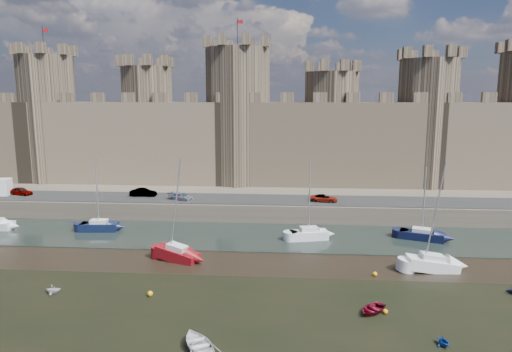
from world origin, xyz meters
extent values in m
plane|color=black|center=(0.00, 0.00, 0.00)|extent=(160.00, 160.00, 0.00)
cube|color=black|center=(0.00, 24.00, 0.04)|extent=(160.00, 12.00, 0.08)
cube|color=#4C443A|center=(0.00, 60.00, 1.25)|extent=(160.00, 60.00, 2.50)
cube|color=black|center=(0.00, 34.00, 2.55)|extent=(160.00, 7.00, 0.10)
cube|color=#42382B|center=(0.00, 48.00, 9.50)|extent=(100.00, 9.00, 14.00)
cylinder|color=#42382B|center=(-32.00, 48.00, 13.50)|extent=(10.00, 10.00, 22.00)
cylinder|color=black|center=(-32.00, 48.00, 27.00)|extent=(0.10, 0.10, 5.00)
cube|color=maroon|center=(-31.50, 48.00, 28.80)|extent=(1.00, 0.03, 0.60)
cylinder|color=#42382B|center=(-14.00, 48.00, 12.50)|extent=(9.00, 9.00, 20.00)
cylinder|color=#42382B|center=(2.00, 48.00, 14.00)|extent=(11.00, 11.00, 23.00)
cylinder|color=black|center=(2.00, 48.00, 28.00)|extent=(0.10, 0.10, 5.00)
cube|color=maroon|center=(2.50, 48.00, 29.80)|extent=(1.00, 0.03, 0.60)
cylinder|color=#42382B|center=(18.00, 48.00, 12.00)|extent=(9.00, 9.00, 19.00)
cylinder|color=#42382B|center=(34.00, 48.00, 13.00)|extent=(10.00, 10.00, 21.00)
imported|color=gray|center=(-29.93, 34.28, 3.13)|extent=(3.98, 2.39, 1.27)
imported|color=gray|center=(-10.89, 34.70, 3.15)|extent=(3.94, 1.41, 1.29)
imported|color=gray|center=(-4.62, 32.73, 3.05)|extent=(4.12, 2.70, 1.11)
imported|color=gray|center=(16.03, 33.14, 3.04)|extent=(4.16, 2.46, 1.08)
cube|color=black|center=(-13.64, 24.78, 0.60)|extent=(4.86, 2.17, 1.03)
cube|color=silver|center=(-13.64, 24.78, 1.35)|extent=(2.19, 1.43, 0.47)
cylinder|color=silver|center=(-13.64, 24.78, 5.35)|extent=(0.14, 0.14, 8.47)
cube|color=silver|center=(13.53, 23.15, 0.62)|extent=(4.91, 2.82, 1.09)
cube|color=silver|center=(13.53, 23.15, 1.41)|extent=(2.29, 1.70, 0.49)
cylinder|color=silver|center=(13.53, 23.15, 5.61)|extent=(0.14, 0.14, 8.88)
cube|color=black|center=(27.39, 24.16, 0.57)|extent=(5.51, 3.65, 0.98)
cube|color=silver|center=(27.39, 24.16, 1.28)|extent=(2.62, 2.10, 0.45)
cylinder|color=silver|center=(27.39, 24.16, 5.07)|extent=(0.14, 0.14, 8.02)
cube|color=maroon|center=(-0.83, 14.88, 0.60)|extent=(5.06, 3.38, 1.20)
cube|color=silver|center=(-0.83, 14.88, 1.47)|extent=(2.42, 1.94, 0.55)
cylinder|color=silver|center=(-0.83, 14.88, 6.12)|extent=(0.14, 0.14, 9.83)
cube|color=white|center=(25.54, 13.93, 0.60)|extent=(5.24, 2.36, 1.20)
cube|color=silver|center=(25.54, 13.93, 1.47)|extent=(2.37, 1.55, 0.55)
cylinder|color=silver|center=(25.54, 13.93, 6.12)|extent=(0.14, 0.14, 9.83)
imported|color=silver|center=(5.03, -2.43, 0.37)|extent=(4.10, 4.37, 0.74)
imported|color=white|center=(-9.81, 5.76, 0.39)|extent=(1.57, 1.38, 0.78)
imported|color=maroon|center=(17.97, 4.20, 0.30)|extent=(3.46, 3.54, 0.60)
imported|color=navy|center=(22.05, -0.54, 0.33)|extent=(1.48, 1.58, 0.66)
sphere|color=#FFB10B|center=(-1.02, 5.89, 0.24)|extent=(0.49, 0.49, 0.49)
sphere|color=#FF9F0B|center=(19.55, 12.00, 0.23)|extent=(0.46, 0.46, 0.46)
sphere|color=#FFA70B|center=(18.97, 4.05, 0.21)|extent=(0.41, 0.41, 0.41)
camera|label=1|loc=(11.13, -31.06, 17.26)|focal=32.00mm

